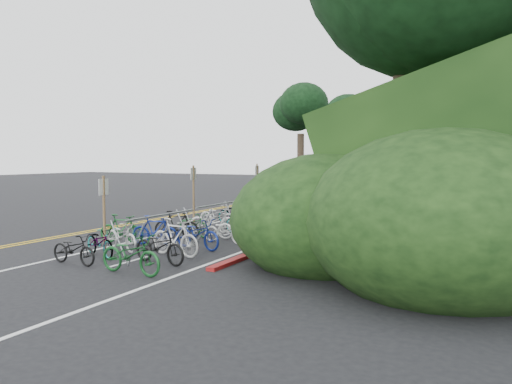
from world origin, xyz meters
TOP-DOWN VIEW (x-y plane):
  - ground at (0.00, 0.00)m, footprint 120.00×120.00m
  - road_markings at (0.63, 10.10)m, footprint 7.47×80.00m
  - red_curb at (5.70, 12.00)m, footprint 0.25×28.00m
  - tree_cluster at (9.76, 22.04)m, footprint 32.56×54.14m
  - bike_rack_front at (3.43, -0.90)m, footprint 1.16×3.18m
  - bike_racks_rest at (3.00, 13.00)m, footprint 1.14×23.00m
  - signpost_near at (1.10, -0.75)m, footprint 0.08×0.40m
  - signposts_rest at (0.60, 14.00)m, footprint 0.08×18.40m
  - bike_front at (0.96, 0.18)m, footprint 0.72×1.67m
  - bike_valet at (3.04, 1.46)m, footprint 3.31×10.95m

SIDE VIEW (x-z plane):
  - ground at x=0.00m, z-range 0.00..0.00m
  - road_markings at x=0.63m, z-range 0.00..0.01m
  - red_curb at x=5.70m, z-range 0.00..0.10m
  - bike_valet at x=3.04m, z-range -0.08..1.02m
  - bike_front at x=0.96m, z-range 0.00..0.97m
  - bike_racks_rest at x=3.00m, z-range 0.27..1.44m
  - bike_rack_front at x=3.43m, z-range 0.28..1.49m
  - signpost_near at x=1.10m, z-range 0.17..2.44m
  - signposts_rest at x=0.60m, z-range 0.18..2.68m
  - tree_cluster at x=9.76m, z-range 2.30..20.90m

